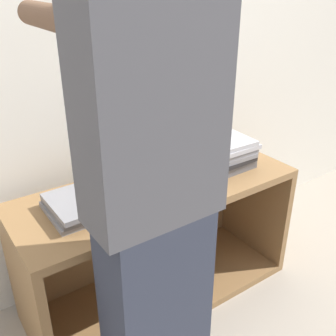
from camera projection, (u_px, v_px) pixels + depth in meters
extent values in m
plane|color=#9E9384|center=(189.00, 322.00, 1.84)|extent=(12.00, 12.00, 0.00)
cube|color=silver|center=(114.00, 40.00, 1.75)|extent=(8.00, 0.05, 2.40)
cube|color=olive|center=(159.00, 190.00, 1.76)|extent=(1.30, 0.50, 0.04)
cube|color=olive|center=(160.00, 288.00, 2.02)|extent=(1.30, 0.50, 0.04)
cube|color=olive|center=(27.00, 297.00, 1.57)|extent=(0.04, 0.50, 0.54)
cube|color=olive|center=(252.00, 203.00, 2.21)|extent=(0.04, 0.50, 0.54)
cube|color=olive|center=(135.00, 220.00, 2.06)|extent=(1.22, 0.04, 0.54)
cube|color=#B7B7BC|center=(158.00, 184.00, 1.75)|extent=(0.31, 0.26, 0.02)
cube|color=#28282B|center=(157.00, 181.00, 1.75)|extent=(0.25, 0.14, 0.00)
cube|color=#B7B7BC|center=(138.00, 145.00, 1.81)|extent=(0.31, 0.09, 0.25)
cube|color=black|center=(138.00, 145.00, 1.81)|extent=(0.27, 0.07, 0.22)
cube|color=gray|center=(87.00, 206.00, 1.58)|extent=(0.31, 0.26, 0.02)
cube|color=slate|center=(89.00, 202.00, 1.57)|extent=(0.31, 0.26, 0.02)
cube|color=gray|center=(89.00, 198.00, 1.55)|extent=(0.31, 0.26, 0.02)
cube|color=slate|center=(216.00, 164.00, 1.93)|extent=(0.31, 0.26, 0.02)
cube|color=slate|center=(216.00, 161.00, 1.92)|extent=(0.31, 0.26, 0.02)
cube|color=#232326|center=(216.00, 158.00, 1.90)|extent=(0.31, 0.26, 0.02)
cube|color=gray|center=(216.00, 154.00, 1.89)|extent=(0.31, 0.26, 0.02)
cube|color=gray|center=(217.00, 149.00, 1.88)|extent=(0.31, 0.26, 0.02)
cube|color=#B7B7BC|center=(219.00, 145.00, 1.87)|extent=(0.31, 0.26, 0.02)
cube|color=#B7B7BC|center=(216.00, 141.00, 1.86)|extent=(0.32, 0.27, 0.02)
cube|color=#2D3342|center=(156.00, 313.00, 1.36)|extent=(0.34, 0.20, 0.81)
cube|color=#4C4C51|center=(152.00, 112.00, 1.04)|extent=(0.40, 0.20, 0.64)
cylinder|color=brown|center=(48.00, 17.00, 1.05)|extent=(0.07, 0.32, 0.07)
cylinder|color=brown|center=(149.00, 11.00, 1.21)|extent=(0.07, 0.32, 0.07)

